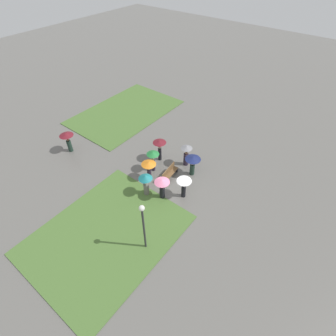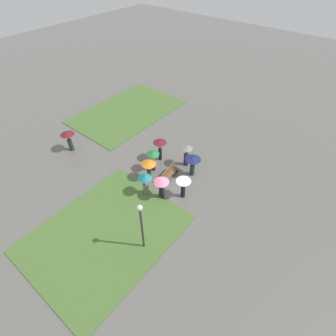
{
  "view_description": "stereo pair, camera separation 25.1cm",
  "coord_description": "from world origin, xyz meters",
  "px_view_note": "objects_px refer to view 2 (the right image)",
  "views": [
    {
      "loc": [
        -10.39,
        -7.77,
        14.18
      ],
      "look_at": [
        1.2,
        1.22,
        0.63
      ],
      "focal_mm": 28.0,
      "sensor_mm": 36.0,
      "label": 1
    },
    {
      "loc": [
        -10.24,
        -7.97,
        14.18
      ],
      "look_at": [
        1.2,
        1.22,
        0.63
      ],
      "focal_mm": 28.0,
      "sensor_mm": 36.0,
      "label": 2
    }
  ],
  "objects_px": {
    "lamp_post": "(141,221)",
    "crowd_person_teal": "(145,181)",
    "crowd_person_pink": "(162,185)",
    "crowd_person_grey": "(187,153)",
    "crowd_person_navy": "(193,162)",
    "crowd_person_orange": "(149,166)",
    "crowd_person_white": "(183,183)",
    "park_bench": "(169,173)",
    "crowd_person_green": "(153,156)",
    "lone_walker_far_path": "(68,137)",
    "crowd_person_maroon": "(160,145)"
  },
  "relations": [
    {
      "from": "crowd_person_white",
      "to": "crowd_person_orange",
      "type": "height_order",
      "value": "crowd_person_white"
    },
    {
      "from": "crowd_person_white",
      "to": "crowd_person_teal",
      "type": "bearing_deg",
      "value": -101.14
    },
    {
      "from": "crowd_person_orange",
      "to": "park_bench",
      "type": "bearing_deg",
      "value": -114.25
    },
    {
      "from": "crowd_person_teal",
      "to": "crowd_person_green",
      "type": "bearing_deg",
      "value": -80.23
    },
    {
      "from": "crowd_person_navy",
      "to": "crowd_person_teal",
      "type": "height_order",
      "value": "crowd_person_teal"
    },
    {
      "from": "park_bench",
      "to": "crowd_person_green",
      "type": "xyz_separation_m",
      "value": [
        -0.11,
        1.49,
        0.94
      ]
    },
    {
      "from": "crowd_person_green",
      "to": "crowd_person_orange",
      "type": "bearing_deg",
      "value": 2.46
    },
    {
      "from": "crowd_person_white",
      "to": "crowd_person_green",
      "type": "height_order",
      "value": "crowd_person_green"
    },
    {
      "from": "crowd_person_grey",
      "to": "crowd_person_pink",
      "type": "xyz_separation_m",
      "value": [
        -3.91,
        -0.72,
        0.08
      ]
    },
    {
      "from": "crowd_person_green",
      "to": "crowd_person_maroon",
      "type": "relative_size",
      "value": 0.97
    },
    {
      "from": "crowd_person_grey",
      "to": "crowd_person_orange",
      "type": "bearing_deg",
      "value": -163.31
    },
    {
      "from": "lamp_post",
      "to": "crowd_person_pink",
      "type": "distance_m",
      "value": 4.24
    },
    {
      "from": "crowd_person_green",
      "to": "crowd_person_maroon",
      "type": "distance_m",
      "value": 1.37
    },
    {
      "from": "crowd_person_green",
      "to": "crowd_person_maroon",
      "type": "height_order",
      "value": "crowd_person_maroon"
    },
    {
      "from": "park_bench",
      "to": "crowd_person_green",
      "type": "bearing_deg",
      "value": 87.55
    },
    {
      "from": "crowd_person_pink",
      "to": "lone_walker_far_path",
      "type": "height_order",
      "value": "lone_walker_far_path"
    },
    {
      "from": "lamp_post",
      "to": "crowd_person_white",
      "type": "relative_size",
      "value": 2.17
    },
    {
      "from": "crowd_person_green",
      "to": "crowd_person_teal",
      "type": "bearing_deg",
      "value": 8.34
    },
    {
      "from": "lamp_post",
      "to": "crowd_person_pink",
      "type": "xyz_separation_m",
      "value": [
        3.68,
        1.67,
        -1.28
      ]
    },
    {
      "from": "crowd_person_white",
      "to": "lone_walker_far_path",
      "type": "bearing_deg",
      "value": -125.17
    },
    {
      "from": "crowd_person_green",
      "to": "crowd_person_grey",
      "type": "bearing_deg",
      "value": 122.26
    },
    {
      "from": "lamp_post",
      "to": "lone_walker_far_path",
      "type": "xyz_separation_m",
      "value": [
        2.96,
        11.16,
        -1.17
      ]
    },
    {
      "from": "lamp_post",
      "to": "crowd_person_teal",
      "type": "distance_m",
      "value": 4.45
    },
    {
      "from": "lamp_post",
      "to": "crowd_person_maroon",
      "type": "bearing_deg",
      "value": 33.09
    },
    {
      "from": "crowd_person_grey",
      "to": "lone_walker_far_path",
      "type": "bearing_deg",
      "value": 155.98
    },
    {
      "from": "crowd_person_maroon",
      "to": "park_bench",
      "type": "bearing_deg",
      "value": 104.88
    },
    {
      "from": "crowd_person_navy",
      "to": "lone_walker_far_path",
      "type": "bearing_deg",
      "value": -43.8
    },
    {
      "from": "crowd_person_grey",
      "to": "park_bench",
      "type": "bearing_deg",
      "value": -145.13
    },
    {
      "from": "crowd_person_navy",
      "to": "crowd_person_orange",
      "type": "height_order",
      "value": "crowd_person_navy"
    },
    {
      "from": "crowd_person_green",
      "to": "crowd_person_grey",
      "type": "height_order",
      "value": "crowd_person_green"
    },
    {
      "from": "crowd_person_navy",
      "to": "crowd_person_grey",
      "type": "bearing_deg",
      "value": -97.62
    },
    {
      "from": "lamp_post",
      "to": "crowd_person_teal",
      "type": "relative_size",
      "value": 2.11
    },
    {
      "from": "crowd_person_maroon",
      "to": "crowd_person_grey",
      "type": "bearing_deg",
      "value": 158.67
    },
    {
      "from": "crowd_person_navy",
      "to": "crowd_person_grey",
      "type": "height_order",
      "value": "crowd_person_grey"
    },
    {
      "from": "lone_walker_far_path",
      "to": "crowd_person_teal",
      "type": "bearing_deg",
      "value": -135.03
    },
    {
      "from": "crowd_person_teal",
      "to": "lone_walker_far_path",
      "type": "relative_size",
      "value": 0.98
    },
    {
      "from": "crowd_person_white",
      "to": "crowd_person_pink",
      "type": "height_order",
      "value": "crowd_person_white"
    },
    {
      "from": "park_bench",
      "to": "lone_walker_far_path",
      "type": "bearing_deg",
      "value": 100.09
    },
    {
      "from": "park_bench",
      "to": "crowd_person_maroon",
      "type": "xyz_separation_m",
      "value": [
        1.19,
        1.91,
        0.97
      ]
    },
    {
      "from": "crowd_person_pink",
      "to": "crowd_person_grey",
      "type": "bearing_deg",
      "value": 118.14
    },
    {
      "from": "crowd_person_white",
      "to": "crowd_person_green",
      "type": "bearing_deg",
      "value": -147.26
    },
    {
      "from": "crowd_person_pink",
      "to": "lone_walker_far_path",
      "type": "xyz_separation_m",
      "value": [
        -0.71,
        9.49,
        0.11
      ]
    },
    {
      "from": "park_bench",
      "to": "crowd_person_pink",
      "type": "xyz_separation_m",
      "value": [
        -1.91,
        -0.83,
        0.77
      ]
    },
    {
      "from": "crowd_person_maroon",
      "to": "lone_walker_far_path",
      "type": "relative_size",
      "value": 1.03
    },
    {
      "from": "crowd_person_maroon",
      "to": "crowd_person_teal",
      "type": "bearing_deg",
      "value": 71.8
    },
    {
      "from": "crowd_person_grey",
      "to": "crowd_person_maroon",
      "type": "bearing_deg",
      "value": 149.98
    },
    {
      "from": "crowd_person_navy",
      "to": "lone_walker_far_path",
      "type": "relative_size",
      "value": 0.94
    },
    {
      "from": "lamp_post",
      "to": "crowd_person_navy",
      "type": "bearing_deg",
      "value": 11.09
    },
    {
      "from": "crowd_person_orange",
      "to": "lone_walker_far_path",
      "type": "height_order",
      "value": "lone_walker_far_path"
    },
    {
      "from": "crowd_person_navy",
      "to": "crowd_person_maroon",
      "type": "bearing_deg",
      "value": -62.66
    }
  ]
}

